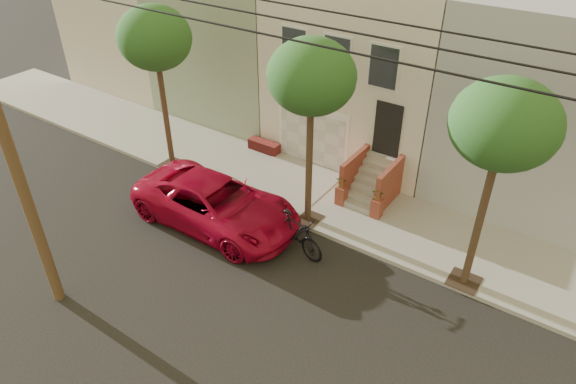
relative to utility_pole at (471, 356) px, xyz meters
The scene contains 9 objects.
ground 10.06m from the utility_pole, 158.20° to the left, with size 90.00×90.00×0.00m, color black.
sidewalk 12.78m from the utility_pole, 133.10° to the left, with size 40.00×3.70×0.15m, color gray.
house_row 16.53m from the utility_pole, 119.07° to the left, with size 33.10×11.70×7.00m.
tree_left 15.25m from the utility_pole, 152.26° to the left, with size 2.70×2.57×6.30m.
tree_mid 9.97m from the utility_pole, 134.59° to the left, with size 2.70×2.57×6.30m.
tree_right 7.26m from the utility_pole, 101.93° to the left, with size 2.70×2.57×6.30m.
utility_pole is the anchor object (origin of this frame).
pickup_truck 11.73m from the utility_pole, 151.01° to the left, with size 2.76×5.98×1.66m, color #A40625.
motorcycle 9.68m from the utility_pole, 139.27° to the left, with size 0.65×2.30×1.38m, color black.
Camera 1 is at (8.50, -8.29, 10.84)m, focal length 32.11 mm.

